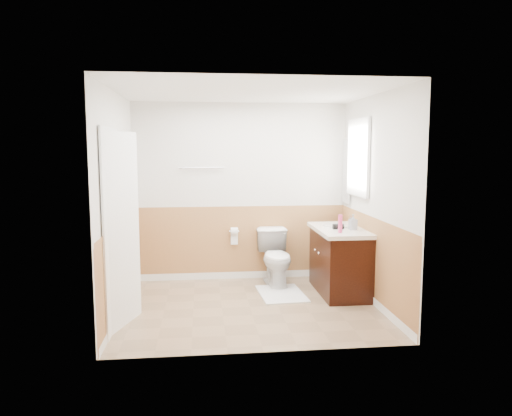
{
  "coord_description": "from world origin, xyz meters",
  "views": [
    {
      "loc": [
        -0.55,
        -5.54,
        1.87
      ],
      "look_at": [
        0.1,
        0.25,
        1.15
      ],
      "focal_mm": 34.07,
      "sensor_mm": 36.0,
      "label": 1
    }
  ],
  "objects": [
    {
      "name": "wall_front",
      "position": [
        0.0,
        -1.3,
        1.25
      ],
      "size": [
        3.0,
        0.0,
        3.0
      ],
      "primitive_type": "plane",
      "rotation": [
        -1.57,
        0.0,
        0.0
      ],
      "color": "silver",
      "rests_on": "floor"
    },
    {
      "name": "wall_back",
      "position": [
        0.0,
        1.3,
        1.25
      ],
      "size": [
        3.0,
        0.0,
        3.0
      ],
      "primitive_type": "plane",
      "rotation": [
        1.57,
        0.0,
        0.0
      ],
      "color": "silver",
      "rests_on": "floor"
    },
    {
      "name": "door_knob",
      "position": [
        -1.34,
        -0.12,
        0.95
      ],
      "size": [
        0.06,
        0.06,
        0.06
      ],
      "primitive_type": "sphere",
      "color": "silver",
      "rests_on": "door"
    },
    {
      "name": "wainscot_front",
      "position": [
        0.0,
        -1.29,
        0.5
      ],
      "size": [
        3.0,
        0.0,
        3.0
      ],
      "primitive_type": "plane",
      "rotation": [
        -1.57,
        0.0,
        0.0
      ],
      "color": "#B9774A",
      "rests_on": "floor"
    },
    {
      "name": "tp_sheet",
      "position": [
        -0.1,
        1.23,
        0.59
      ],
      "size": [
        0.1,
        0.01,
        0.16
      ],
      "primitive_type": "cube",
      "color": "white",
      "rests_on": "tp_roll"
    },
    {
      "name": "door",
      "position": [
        -1.4,
        -0.45,
        1.02
      ],
      "size": [
        0.29,
        0.78,
        2.04
      ],
      "primitive_type": "cube",
      "rotation": [
        0.0,
        0.0,
        -0.31
      ],
      "color": "white",
      "rests_on": "wall_left"
    },
    {
      "name": "hair_dryer_body",
      "position": [
        1.16,
        0.38,
        0.89
      ],
      "size": [
        0.14,
        0.07,
        0.07
      ],
      "primitive_type": "cylinder",
      "rotation": [
        0.0,
        1.57,
        0.0
      ],
      "color": "black",
      "rests_on": "countertop"
    },
    {
      "name": "window_glass",
      "position": [
        1.49,
        0.59,
        1.75
      ],
      "size": [
        0.01,
        0.7,
        0.9
      ],
      "primitive_type": "cube",
      "color": "white",
      "rests_on": "wall_right"
    },
    {
      "name": "countertop",
      "position": [
        1.2,
        0.45,
        0.83
      ],
      "size": [
        0.6,
        1.15,
        0.05
      ],
      "primitive_type": "cube",
      "color": "white",
      "rests_on": "vanity_cabinet"
    },
    {
      "name": "wainscot_right",
      "position": [
        1.49,
        0.0,
        0.5
      ],
      "size": [
        0.0,
        2.6,
        2.6
      ],
      "primitive_type": "plane",
      "rotation": [
        1.57,
        0.0,
        -1.57
      ],
      "color": "#B9774A",
      "rests_on": "floor"
    },
    {
      "name": "wainscot_left",
      "position": [
        -1.49,
        0.0,
        0.5
      ],
      "size": [
        0.0,
        2.6,
        2.6
      ],
      "primitive_type": "plane",
      "rotation": [
        1.57,
        0.0,
        1.57
      ],
      "color": "#B9774A",
      "rests_on": "floor"
    },
    {
      "name": "sink_basin",
      "position": [
        1.21,
        0.6,
        0.86
      ],
      "size": [
        0.36,
        0.36,
        0.02
      ],
      "primitive_type": "cylinder",
      "color": "silver",
      "rests_on": "countertop"
    },
    {
      "name": "wall_left",
      "position": [
        -1.5,
        0.0,
        1.25
      ],
      "size": [
        0.0,
        3.0,
        3.0
      ],
      "primitive_type": "plane",
      "rotation": [
        1.57,
        0.0,
        1.57
      ],
      "color": "silver",
      "rests_on": "floor"
    },
    {
      "name": "vanity_knob_right",
      "position": [
        0.91,
        0.55,
        0.55
      ],
      "size": [
        0.03,
        0.03,
        0.03
      ],
      "primitive_type": "sphere",
      "color": "silver",
      "rests_on": "vanity_cabinet"
    },
    {
      "name": "door_frame",
      "position": [
        -1.48,
        -0.45,
        1.03
      ],
      "size": [
        0.02,
        0.92,
        2.1
      ],
      "primitive_type": "cube",
      "color": "white",
      "rests_on": "wall_left"
    },
    {
      "name": "toilet",
      "position": [
        0.45,
        0.9,
        0.38
      ],
      "size": [
        0.47,
        0.77,
        0.76
      ],
      "primitive_type": "imported",
      "rotation": [
        0.0,
        0.0,
        0.07
      ],
      "color": "white",
      "rests_on": "floor"
    },
    {
      "name": "hair_dryer_handle",
      "position": [
        1.13,
        0.37,
        0.86
      ],
      "size": [
        0.03,
        0.03,
        0.07
      ],
      "primitive_type": "cylinder",
      "color": "black",
      "rests_on": "countertop"
    },
    {
      "name": "towel_bar",
      "position": [
        -0.55,
        1.25,
        1.6
      ],
      "size": [
        0.62,
        0.02,
        0.02
      ],
      "primitive_type": "cylinder",
      "rotation": [
        0.0,
        1.57,
        0.0
      ],
      "color": "silver",
      "rests_on": "wall_back"
    },
    {
      "name": "tp_holder_bar",
      "position": [
        -0.1,
        1.23,
        0.7
      ],
      "size": [
        0.14,
        0.02,
        0.02
      ],
      "primitive_type": "cylinder",
      "rotation": [
        0.0,
        1.57,
        0.0
      ],
      "color": "silver",
      "rests_on": "wall_back"
    },
    {
      "name": "ceiling",
      "position": [
        0.0,
        0.0,
        2.5
      ],
      "size": [
        3.0,
        3.0,
        0.0
      ],
      "primitive_type": "plane",
      "rotation": [
        3.14,
        0.0,
        0.0
      ],
      "color": "white",
      "rests_on": "floor"
    },
    {
      "name": "window_frame",
      "position": [
        1.47,
        0.59,
        1.75
      ],
      "size": [
        0.04,
        0.8,
        1.0
      ],
      "primitive_type": "cube",
      "color": "white",
      "rests_on": "wall_right"
    },
    {
      "name": "bath_mat",
      "position": [
        0.45,
        0.44,
        0.01
      ],
      "size": [
        0.6,
        0.83,
        0.02
      ],
      "primitive_type": "cube",
      "rotation": [
        0.0,
        0.0,
        0.07
      ],
      "color": "white",
      "rests_on": "floor"
    },
    {
      "name": "lotion_bottle",
      "position": [
        1.11,
        0.12,
        0.96
      ],
      "size": [
        0.05,
        0.05,
        0.22
      ],
      "primitive_type": "cylinder",
      "color": "#E43B77",
      "rests_on": "countertop"
    },
    {
      "name": "mirror_panel",
      "position": [
        1.48,
        1.1,
        1.55
      ],
      "size": [
        0.02,
        0.35,
        0.9
      ],
      "primitive_type": "cube",
      "color": "silver",
      "rests_on": "wall_right"
    },
    {
      "name": "faucet",
      "position": [
        1.39,
        0.6,
        0.92
      ],
      "size": [
        0.02,
        0.02,
        0.14
      ],
      "primitive_type": "cylinder",
      "color": "silver",
      "rests_on": "countertop"
    },
    {
      "name": "vanity_cabinet",
      "position": [
        1.21,
        0.45,
        0.4
      ],
      "size": [
        0.55,
        1.1,
        0.8
      ],
      "primitive_type": "cube",
      "color": "black",
      "rests_on": "floor"
    },
    {
      "name": "vanity_knob_left",
      "position": [
        0.91,
        0.35,
        0.55
      ],
      "size": [
        0.03,
        0.03,
        0.03
      ],
      "primitive_type": "sphere",
      "color": "silver",
      "rests_on": "vanity_cabinet"
    },
    {
      "name": "soap_dispenser",
      "position": [
        1.33,
        0.31,
        0.95
      ],
      "size": [
        0.1,
        0.1,
        0.2
      ],
      "primitive_type": "imported",
      "rotation": [
        0.0,
        0.0,
        0.08
      ],
      "color": "#8E95A0",
      "rests_on": "countertop"
    },
    {
      "name": "wainscot_back",
      "position": [
        0.0,
        1.29,
        0.5
      ],
      "size": [
        3.0,
        0.0,
        3.0
      ],
      "primitive_type": "plane",
      "rotation": [
        1.57,
        0.0,
        0.0
      ],
      "color": "#B9774A",
      "rests_on": "floor"
    },
    {
      "name": "tp_roll",
      "position": [
        -0.1,
        1.23,
        0.7
      ],
      "size": [
        0.1,
        0.11,
        0.11
      ],
      "primitive_type": "cylinder",
      "rotation": [
        0.0,
        1.57,
        0.0
      ],
      "color": "white",
      "rests_on": "tp_holder_bar"
    },
    {
      "name": "wall_right",
      "position": [
        1.5,
        0.0,
        1.25
      ],
      "size": [
        0.0,
        3.0,
        3.0
      ],
      "primitive_type": "plane",
      "rotation": [
        1.57,
        0.0,
        -1.57
      ],
      "color": "silver",
      "rests_on": "floor"
    },
    {
      "name": "floor",
      "position": [
        0.0,
        0.0,
        0.0
      ],
      "size": [
        3.0,
        3.0,
        0.0
      ],
      "primitive_type": "plane",
      "color": "#8C7051",
      "rests_on": "ground"
    }
  ]
}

